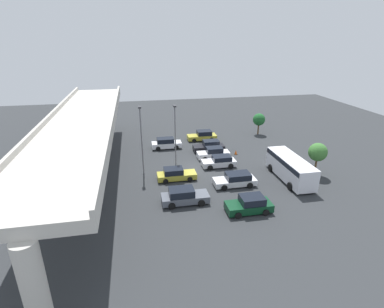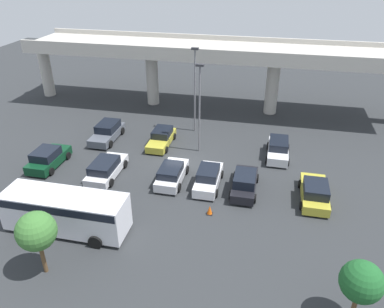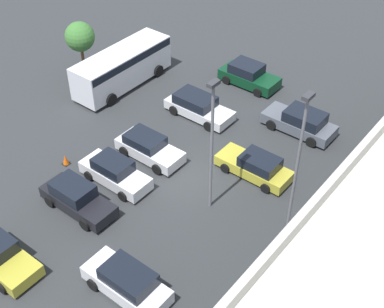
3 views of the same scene
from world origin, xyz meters
name	(u,v)px [view 1 (image 1 of 3)]	position (x,y,z in m)	size (l,w,h in m)	color
ground_plane	(198,168)	(0.00, 0.00, 0.00)	(91.28, 91.28, 0.00)	#2D3033
highway_overpass	(82,128)	(0.00, 13.90, 6.28)	(43.76, 7.48, 7.77)	#BCB7AD
parked_car_0	(250,205)	(-11.33, -2.70, 0.77)	(2.22, 4.53, 1.67)	#0C381E
parked_car_1	(184,196)	(-8.48, 3.36, 0.78)	(2.20, 4.90, 1.66)	#515660
parked_car_2	(236,180)	(-5.74, -3.17, 0.73)	(2.21, 4.89, 1.52)	silver
parked_car_3	(176,174)	(-2.89, 3.43, 0.69)	(2.03, 4.68, 1.49)	gold
parked_car_4	(220,162)	(-0.20, -2.81, 0.72)	(2.06, 4.47, 1.51)	silver
parked_car_5	(214,153)	(2.82, -2.78, 0.75)	(1.97, 4.56, 1.62)	silver
parked_car_6	(209,146)	(5.71, -2.90, 0.77)	(2.02, 4.67, 1.66)	black
parked_car_7	(166,143)	(8.16, 3.34, 0.78)	(2.05, 4.52, 1.63)	silver
parked_car_8	(203,136)	(10.96, -3.04, 0.73)	(2.15, 4.79, 1.59)	gold
shuttle_bus	(290,167)	(-5.43, -10.09, 1.65)	(8.26, 2.78, 2.77)	silver
lamp_post_near_aisle	(175,132)	(0.92, 2.88, 4.82)	(0.70, 0.35, 8.26)	slate
lamp_post_mid_lot	(141,136)	(-0.42, 7.18, 5.00)	(0.70, 0.35, 8.60)	slate
tree_front_left	(318,152)	(-4.88, -13.82, 3.01)	(2.26, 2.26, 4.16)	brown
tree_front_centre	(259,120)	(12.17, -13.38, 2.64)	(2.11, 2.11, 3.72)	brown
traffic_cone	(236,152)	(3.58, -6.38, 0.33)	(0.44, 0.44, 0.70)	black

